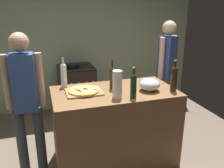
{
  "coord_description": "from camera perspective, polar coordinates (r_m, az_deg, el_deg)",
  "views": [
    {
      "loc": [
        -0.82,
        -1.63,
        1.86
      ],
      "look_at": [
        -0.04,
        0.9,
        0.98
      ],
      "focal_mm": 37.62,
      "sensor_mm": 36.0,
      "label": 1
    }
  ],
  "objects": [
    {
      "name": "pizza",
      "position": [
        2.66,
        -6.86,
        -1.51
      ],
      "size": [
        0.35,
        0.35,
        0.03
      ],
      "color": "tan",
      "rests_on": "cutting_board"
    },
    {
      "name": "cutting_board",
      "position": [
        2.67,
        -6.84,
        -1.93
      ],
      "size": [
        0.4,
        0.32,
        0.02
      ],
      "primitive_type": "cube",
      "color": "#9E7247",
      "rests_on": "counter"
    },
    {
      "name": "kitchen_wall_rear",
      "position": [
        4.43,
        -6.51,
        10.98
      ],
      "size": [
        4.2,
        0.1,
        2.6
      ],
      "primitive_type": "cube",
      "color": "#99A889",
      "rests_on": "ground_plane"
    },
    {
      "name": "wine_bottle_green",
      "position": [
        2.47,
        5.24,
        -0.12
      ],
      "size": [
        0.07,
        0.07,
        0.34
      ],
      "color": "#143819",
      "rests_on": "counter"
    },
    {
      "name": "stove",
      "position": [
        4.21,
        -8.56,
        -1.56
      ],
      "size": [
        0.61,
        0.6,
        0.92
      ],
      "color": "black",
      "rests_on": "ground_plane"
    },
    {
      "name": "wine_bottle_dark",
      "position": [
        2.75,
        14.83,
        1.53
      ],
      "size": [
        0.07,
        0.07,
        0.36
      ],
      "color": "#331E0F",
      "rests_on": "counter"
    },
    {
      "name": "mixing_bowl",
      "position": [
        2.73,
        9.11,
        -0.1
      ],
      "size": [
        0.24,
        0.24,
        0.15
      ],
      "color": "#B2B2B7",
      "rests_on": "counter"
    },
    {
      "name": "wine_bottle_clear",
      "position": [
        2.86,
        -11.67,
        2.4
      ],
      "size": [
        0.07,
        0.07,
        0.38
      ],
      "color": "silver",
      "rests_on": "counter"
    },
    {
      "name": "ground_plane",
      "position": [
        3.59,
        -1.43,
        -13.07
      ],
      "size": [
        4.2,
        3.24,
        0.02
      ],
      "primitive_type": "cube",
      "color": "#6B5B4C"
    },
    {
      "name": "paper_towel_roll",
      "position": [
        2.47,
        1.3,
        -0.06
      ],
      "size": [
        0.1,
        0.1,
        0.3
      ],
      "color": "white",
      "rests_on": "counter"
    },
    {
      "name": "person_in_stripes",
      "position": [
        2.64,
        -20.22,
        -3.23
      ],
      "size": [
        0.4,
        0.21,
        1.63
      ],
      "color": "#383D4C",
      "rests_on": "ground_plane"
    },
    {
      "name": "counter",
      "position": [
        2.91,
        0.59,
        -10.32
      ],
      "size": [
        1.43,
        0.78,
        0.93
      ],
      "primitive_type": "cube",
      "color": "brown",
      "rests_on": "ground_plane"
    },
    {
      "name": "person_in_red",
      "position": [
        3.57,
        13.04,
        3.37
      ],
      "size": [
        0.34,
        0.28,
        1.68
      ],
      "color": "#D88C4C",
      "rests_on": "ground_plane"
    },
    {
      "name": "wine_bottle_amber",
      "position": [
        2.73,
        0.09,
        1.67
      ],
      "size": [
        0.07,
        0.07,
        0.35
      ],
      "color": "#331E0F",
      "rests_on": "counter"
    }
  ]
}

